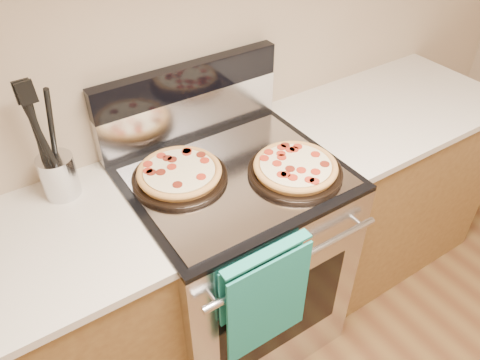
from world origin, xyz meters
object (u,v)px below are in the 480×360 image
range_body (234,260)px  pepperoni_pizza_back (180,174)px  pepperoni_pizza_front (295,168)px  utensil_crock (59,176)px

range_body → pepperoni_pizza_back: bearing=158.7°
pepperoni_pizza_front → utensil_crock: 0.81m
pepperoni_pizza_front → utensil_crock: utensil_crock is taller
range_body → utensil_crock: size_ratio=5.96×
range_body → pepperoni_pizza_front: (0.18, -0.13, 0.50)m
pepperoni_pizza_back → pepperoni_pizza_front: (0.36, -0.20, 0.00)m
utensil_crock → pepperoni_pizza_back: bearing=-25.0°
pepperoni_pizza_back → pepperoni_pizza_front: same height
pepperoni_pizza_back → range_body: bearing=-21.3°
pepperoni_pizza_front → utensil_crock: (-0.72, 0.37, 0.04)m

